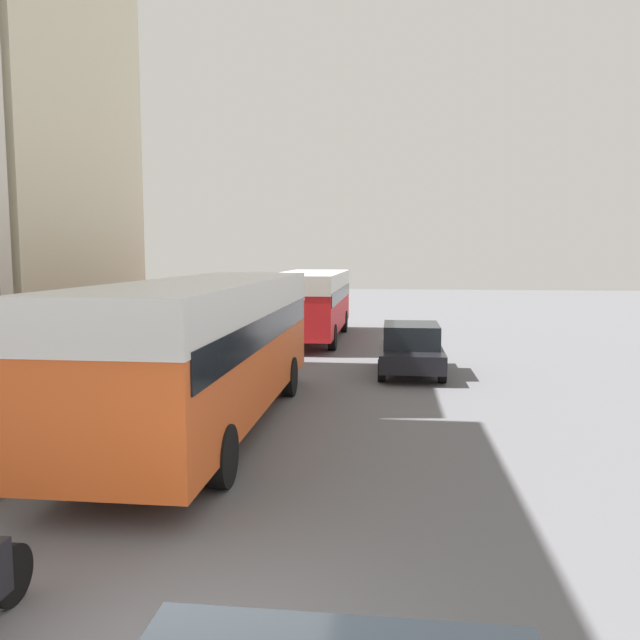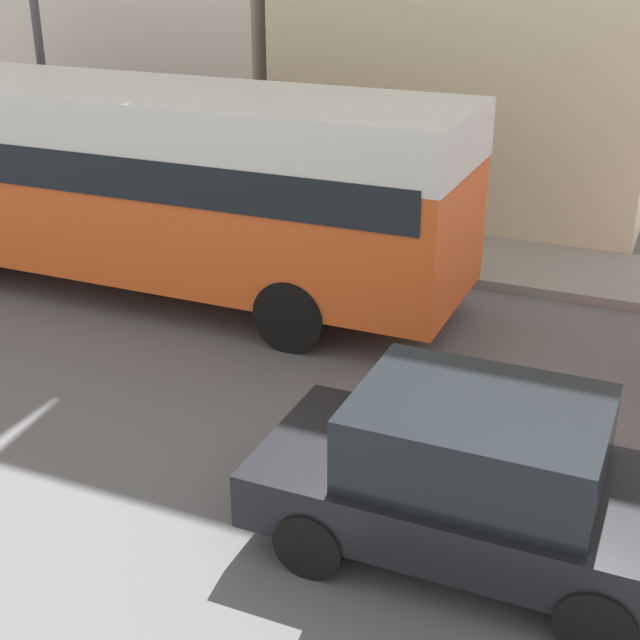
{
  "view_description": "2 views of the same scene",
  "coord_description": "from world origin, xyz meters",
  "px_view_note": "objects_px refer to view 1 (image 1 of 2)",
  "views": [
    {
      "loc": [
        1.77,
        -4.71,
        3.65
      ],
      "look_at": [
        -0.71,
        16.54,
        1.37
      ],
      "focal_mm": 35.0,
      "sensor_mm": 36.0,
      "label": 1
    },
    {
      "loc": [
        8.95,
        15.54,
        5.22
      ],
      "look_at": [
        0.39,
        11.84,
        1.09
      ],
      "focal_mm": 50.0,
      "sensor_mm": 36.0,
      "label": 2
    }
  ],
  "objects_px": {
    "car_far_curb": "(411,348)",
    "pedestrian_near_curb": "(240,315)",
    "bus_lead": "(209,333)",
    "bus_following": "(311,296)"
  },
  "relations": [
    {
      "from": "car_far_curb",
      "to": "pedestrian_near_curb",
      "type": "distance_m",
      "value": 10.49
    },
    {
      "from": "bus_lead",
      "to": "car_far_curb",
      "type": "xyz_separation_m",
      "value": [
        4.34,
        6.48,
        -1.23
      ]
    },
    {
      "from": "bus_lead",
      "to": "car_far_curb",
      "type": "height_order",
      "value": "bus_lead"
    },
    {
      "from": "bus_lead",
      "to": "pedestrian_near_curb",
      "type": "bearing_deg",
      "value": 101.44
    },
    {
      "from": "bus_following",
      "to": "pedestrian_near_curb",
      "type": "bearing_deg",
      "value": 171.82
    },
    {
      "from": "bus_following",
      "to": "car_far_curb",
      "type": "xyz_separation_m",
      "value": [
        4.01,
        -7.17,
        -1.08
      ]
    },
    {
      "from": "bus_lead",
      "to": "bus_following",
      "type": "distance_m",
      "value": 13.66
    },
    {
      "from": "pedestrian_near_curb",
      "to": "bus_lead",
      "type": "bearing_deg",
      "value": -78.56
    },
    {
      "from": "bus_lead",
      "to": "bus_following",
      "type": "relative_size",
      "value": 1.14
    },
    {
      "from": "bus_following",
      "to": "pedestrian_near_curb",
      "type": "distance_m",
      "value": 3.35
    }
  ]
}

